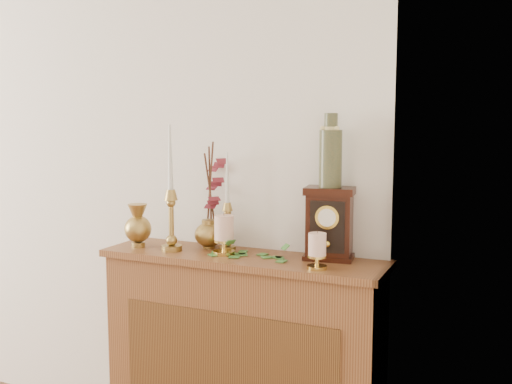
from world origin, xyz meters
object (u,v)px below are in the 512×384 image
at_px(candlestick_center, 227,218).
at_px(ceramic_vase, 331,154).
at_px(bud_vase, 138,226).
at_px(mantel_clock, 329,224).
at_px(ginger_jar, 214,200).
at_px(candlestick_left, 171,210).

height_order(candlestick_center, ceramic_vase, ceramic_vase).
height_order(bud_vase, mantel_clock, mantel_clock).
relative_size(ginger_jar, ceramic_vase, 1.60).
bearing_deg(ceramic_vase, candlestick_left, -169.45).
xyz_separation_m(ginger_jar, ceramic_vase, (0.54, -0.02, 0.22)).
bearing_deg(mantel_clock, candlestick_left, -177.88).
xyz_separation_m(bud_vase, ceramic_vase, (0.86, 0.13, 0.34)).
bearing_deg(candlestick_left, candlestick_center, 24.46).
bearing_deg(ginger_jar, bud_vase, -154.83).
height_order(candlestick_center, bud_vase, candlestick_center).
height_order(candlestick_left, candlestick_center, candlestick_left).
height_order(candlestick_left, ginger_jar, candlestick_left).
distance_m(candlestick_center, ceramic_vase, 0.54).
distance_m(bud_vase, ginger_jar, 0.36).
relative_size(mantel_clock, ceramic_vase, 1.00).
height_order(mantel_clock, ceramic_vase, ceramic_vase).
bearing_deg(mantel_clock, bud_vase, 180.00).
relative_size(candlestick_left, candlestick_center, 1.27).
height_order(ginger_jar, mantel_clock, ginger_jar).
relative_size(candlestick_left, bud_vase, 2.82).
bearing_deg(candlestick_center, ceramic_vase, 3.12).
bearing_deg(mantel_clock, ceramic_vase, 90.00).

